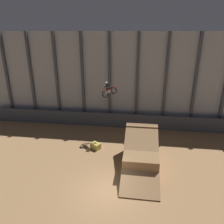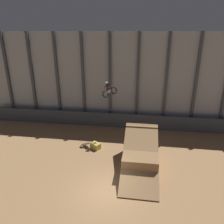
{
  "view_description": "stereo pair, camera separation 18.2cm",
  "coord_description": "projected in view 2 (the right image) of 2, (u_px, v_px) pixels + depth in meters",
  "views": [
    {
      "loc": [
        2.0,
        -12.03,
        10.39
      ],
      "look_at": [
        -0.6,
        6.84,
        3.26
      ],
      "focal_mm": 35.0,
      "sensor_mm": 36.0,
      "label": 1
    },
    {
      "loc": [
        2.18,
        -12.01,
        10.39
      ],
      "look_at": [
        -0.6,
        6.84,
        3.26
      ],
      "focal_mm": 35.0,
      "sensor_mm": 36.0,
      "label": 2
    }
  ],
  "objects": [
    {
      "name": "ground_plane",
      "position": [
        106.0,
        191.0,
        15.06
      ],
      "size": [
        60.0,
        60.0,
        0.0
      ],
      "primitive_type": "plane",
      "color": "#9E754C"
    },
    {
      "name": "arena_back_wall",
      "position": [
        124.0,
        81.0,
        24.04
      ],
      "size": [
        32.0,
        0.4,
        10.35
      ],
      "color": "#A3A8B2",
      "rests_on": "ground_plane"
    },
    {
      "name": "hay_bale_trackside",
      "position": [
        96.0,
        146.0,
        20.38
      ],
      "size": [
        1.08,
        1.0,
        0.57
      ],
      "rotation": [
        0.0,
        0.0,
        2.56
      ],
      "color": "#CCB751",
      "rests_on": "ground_plane"
    },
    {
      "name": "rider_bike_solo",
      "position": [
        109.0,
        90.0,
        20.84
      ],
      "size": [
        1.75,
        1.64,
        1.67
      ],
      "rotation": [
        -0.47,
        0.0,
        0.87
      ],
      "color": "black"
    },
    {
      "name": "lower_barrier",
      "position": [
        122.0,
        121.0,
        24.71
      ],
      "size": [
        31.36,
        0.2,
        1.62
      ],
      "color": "#474C56",
      "rests_on": "ground_plane"
    },
    {
      "name": "dirt_ramp",
      "position": [
        140.0,
        154.0,
        17.85
      ],
      "size": [
        2.73,
        6.35,
        2.84
      ],
      "color": "#966F48",
      "rests_on": "ground_plane"
    }
  ]
}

